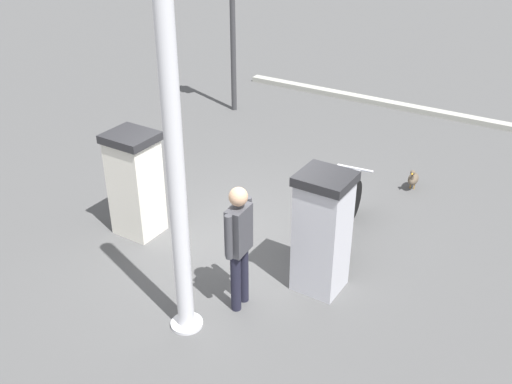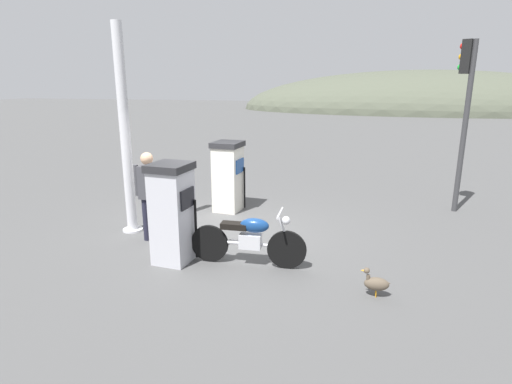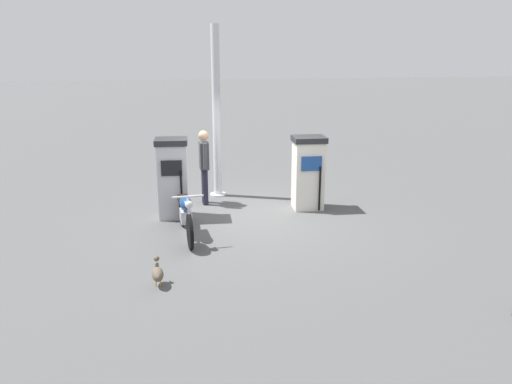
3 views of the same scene
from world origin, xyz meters
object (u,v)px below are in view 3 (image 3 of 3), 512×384
(wandering_duck, at_px, (158,273))
(canopy_support_pole, at_px, (217,116))
(motorcycle_near_pump, at_px, (186,213))
(attendant_person, at_px, (204,162))
(fuel_pump_near, at_px, (173,178))
(fuel_pump_far, at_px, (308,172))

(wandering_duck, height_order, canopy_support_pole, canopy_support_pole)
(motorcycle_near_pump, distance_m, attendant_person, 2.25)
(fuel_pump_near, relative_size, attendant_person, 0.99)
(fuel_pump_far, xyz_separation_m, wandering_duck, (3.29, -3.41, -0.63))
(fuel_pump_near, distance_m, fuel_pump_far, 2.99)
(attendant_person, bearing_deg, fuel_pump_near, -42.42)
(fuel_pump_far, relative_size, wandering_duck, 3.82)
(attendant_person, relative_size, wandering_duck, 4.01)
(fuel_pump_near, distance_m, wandering_duck, 3.38)
(fuel_pump_near, bearing_deg, wandering_duck, -7.20)
(fuel_pump_near, distance_m, motorcycle_near_pump, 1.34)
(wandering_duck, bearing_deg, attendant_person, 164.08)
(fuel_pump_near, bearing_deg, fuel_pump_far, 90.00)
(motorcycle_near_pump, bearing_deg, canopy_support_pole, 160.21)
(attendant_person, bearing_deg, motorcycle_near_pump, -15.83)
(fuel_pump_near, xyz_separation_m, attendant_person, (-0.83, 0.76, 0.13))
(motorcycle_near_pump, distance_m, canopy_support_pole, 3.28)
(motorcycle_near_pump, bearing_deg, wandering_duck, -16.01)
(attendant_person, xyz_separation_m, canopy_support_pole, (-0.65, 0.39, 0.96))
(fuel_pump_far, distance_m, wandering_duck, 4.78)
(fuel_pump_near, bearing_deg, motorcycle_near_pump, 7.24)
(motorcycle_near_pump, xyz_separation_m, wandering_duck, (2.02, -0.58, -0.27))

